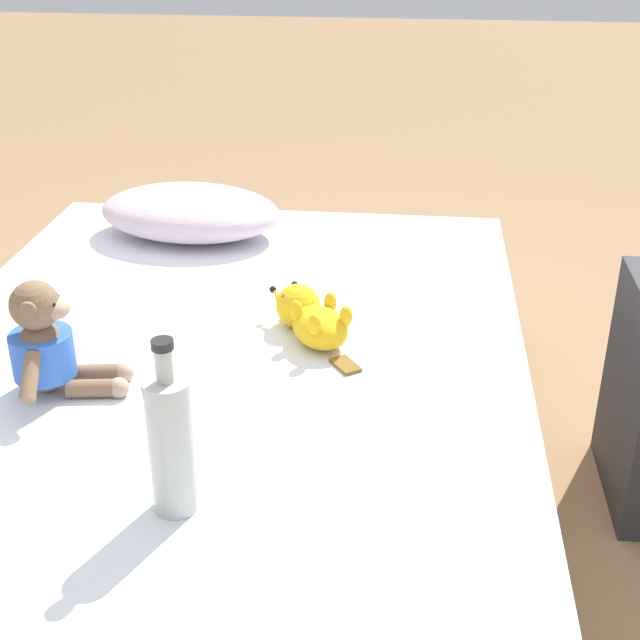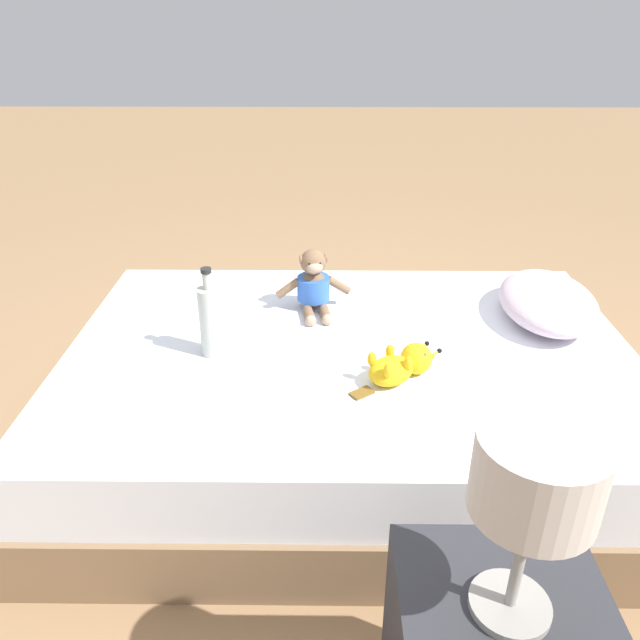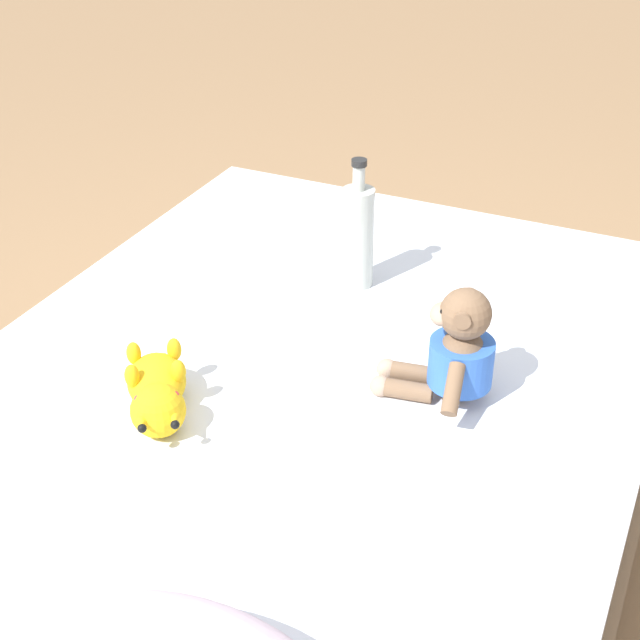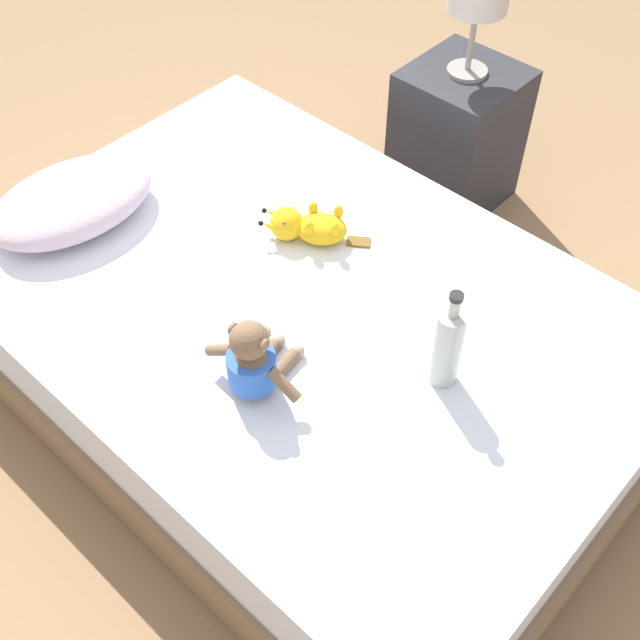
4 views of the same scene
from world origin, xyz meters
name	(u,v)px [view 2 (image 2 of 4)]	position (x,y,z in m)	size (l,w,h in m)	color
ground_plane	(348,446)	(0.00, 0.00, 0.00)	(16.00, 16.00, 0.00)	#93704C
bed	(349,399)	(0.00, 0.00, 0.21)	(1.35, 1.96, 0.42)	#846647
pillow	(548,301)	(-0.22, 0.72, 0.49)	(0.54, 0.39, 0.14)	silver
plush_monkey	(314,285)	(-0.29, -0.13, 0.52)	(0.24, 0.29, 0.24)	brown
plush_yellow_creature	(402,365)	(0.19, 0.15, 0.47)	(0.24, 0.30, 0.10)	yellow
glass_bottle	(211,320)	(0.05, -0.46, 0.55)	(0.07, 0.07, 0.31)	#B7BCB2
bedside_lamp	(536,484)	(1.08, 0.23, 0.82)	(0.20, 0.20, 0.37)	gray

